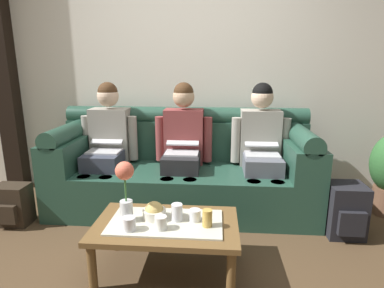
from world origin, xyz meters
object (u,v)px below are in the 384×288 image
object	(u,v)px
snack_bowl	(154,212)
backpack_left	(13,205)
person_left	(107,141)
flower_vase	(125,186)
coffee_table	(166,229)
person_middle	(183,142)
backpack_right	(345,210)
cup_near_left	(207,218)
cup_near_right	(177,212)
cup_far_center	(195,215)
cup_far_left	(129,224)
couch	(183,170)
person_right	(261,143)
cup_far_right	(161,223)

from	to	relation	value
snack_bowl	backpack_left	bearing A→B (deg)	159.40
person_left	flower_vase	world-z (taller)	person_left
coffee_table	person_middle	bearing A→B (deg)	90.00
backpack_right	person_middle	bearing A→B (deg)	161.39
snack_bowl	cup_near_left	bearing A→B (deg)	-12.87
person_middle	person_left	bearing A→B (deg)	180.00
snack_bowl	backpack_right	distance (m)	1.59
cup_near_right	cup_far_center	xyz separation A→B (m)	(0.12, 0.00, -0.02)
person_middle	cup_far_left	size ratio (longest dim) A/B	14.32
coffee_table	flower_vase	xyz separation A→B (m)	(-0.26, -0.01, 0.30)
person_middle	cup_far_left	world-z (taller)	person_middle
couch	person_right	distance (m)	0.80
backpack_right	cup_near_right	bearing A→B (deg)	-156.40
person_middle	cup_near_right	size ratio (longest dim) A/B	10.70
cup_far_right	backpack_left	bearing A→B (deg)	155.47
cup_far_left	snack_bowl	bearing A→B (deg)	53.36
person_left	snack_bowl	distance (m)	1.24
cup_near_right	cup_far_right	world-z (taller)	cup_near_right
person_middle	cup_far_center	distance (m)	1.08
backpack_left	person_left	bearing A→B (deg)	35.65
couch	backpack_right	bearing A→B (deg)	-18.78
person_right	cup_far_left	distance (m)	1.55
backpack_right	backpack_left	bearing A→B (deg)	-179.15
person_left	cup_far_center	world-z (taller)	person_left
couch	backpack_left	bearing A→B (deg)	-160.56
person_right	cup_far_right	bearing A→B (deg)	-123.12
coffee_table	cup_far_center	world-z (taller)	cup_far_center
couch	backpack_left	xyz separation A→B (m)	(-1.46, -0.51, -0.19)
person_right	cup_near_right	size ratio (longest dim) A/B	10.70
flower_vase	cup_far_right	bearing A→B (deg)	-21.12
cup_far_left	cup_near_right	bearing A→B (deg)	28.37
person_middle	snack_bowl	world-z (taller)	person_middle
backpack_left	cup_near_right	bearing A→B (deg)	-19.22
cup_near_left	backpack_left	world-z (taller)	cup_near_left
snack_bowl	cup_far_center	distance (m)	0.27
person_right	backpack_left	world-z (taller)	person_right
cup_far_right	person_left	bearing A→B (deg)	122.04
cup_far_center	backpack_left	xyz separation A→B (m)	(-1.65, 0.53, -0.23)
coffee_table	cup_far_right	distance (m)	0.14
flower_vase	cup_far_right	xyz separation A→B (m)	(0.24, -0.09, -0.20)
cup_near_left	cup_far_left	size ratio (longest dim) A/B	1.31
cup_near_right	backpack_right	xyz separation A→B (m)	(1.32, 0.58, -0.21)
couch	cup_far_left	size ratio (longest dim) A/B	28.90
coffee_table	backpack_left	xyz separation A→B (m)	(-1.46, 0.55, -0.14)
cup_far_center	cup_far_left	distance (m)	0.43
cup_far_right	backpack_left	distance (m)	1.60
coffee_table	cup_near_left	bearing A→B (deg)	-8.98
cup_far_left	backpack_right	world-z (taller)	cup_far_left
cup_far_right	backpack_right	size ratio (longest dim) A/B	0.19
backpack_left	flower_vase	bearing A→B (deg)	-25.21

